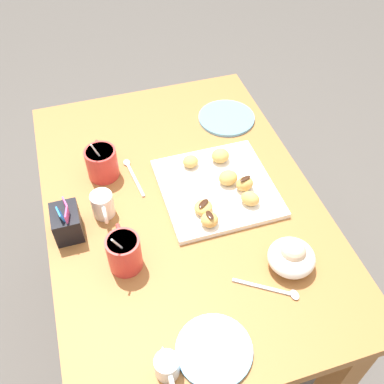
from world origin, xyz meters
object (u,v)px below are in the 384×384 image
Objects in this scene: saucer_sky_left at (226,118)px; beignet_5 at (209,220)px; ice_cream_bowl at (292,256)px; beignet_3 at (245,184)px; cream_pitcher_white at (103,204)px; sugar_caddy at (67,223)px; beignet_0 at (203,207)px; beignet_2 at (220,156)px; chocolate_sauce_pitcher at (167,366)px; beignet_1 at (228,178)px; saucer_sky_right at (214,350)px; pastry_plate_square at (217,188)px; beignet_6 at (250,199)px; beignet_4 at (190,161)px; coffee_mug_red_left at (124,251)px; coffee_mug_red_right at (102,162)px; dining_table at (182,230)px.

beignet_5 reaches higher than saucer_sky_left.
ice_cream_bowl is 0.26m from beignet_3.
cream_pitcher_white is 0.99× the size of sugar_caddy.
beignet_2 is (0.17, -0.11, 0.00)m from beignet_0.
chocolate_sauce_pitcher is at bearing 141.47° from beignet_3.
beignet_3 is (0.26, 0.02, -0.00)m from ice_cream_bowl.
chocolate_sauce_pitcher is at bearing 114.77° from ice_cream_bowl.
beignet_1 is at bearing 173.94° from beignet_2.
beignet_5 is at bearing -16.85° from saucer_sky_right.
beignet_3 is at bearing -90.38° from sugar_caddy.
pastry_plate_square is 6.07× the size of beignet_6.
beignet_5 is (-0.22, 0.11, -0.00)m from beignet_2.
cream_pitcher_white is 1.92× the size of beignet_1.
cream_pitcher_white is at bearing 109.11° from beignet_4.
beignet_6 reaches higher than saucer_sky_left.
beignet_0 is at bearing -68.27° from coffee_mug_red_left.
beignet_0 is at bearing -97.62° from sugar_caddy.
chocolate_sauce_pitcher is (-0.46, 0.27, 0.02)m from pastry_plate_square.
ice_cream_bowl is 0.39m from beignet_2.
beignet_3 is at bearing -38.53° from chocolate_sauce_pitcher.
saucer_sky_right is at bearing 163.15° from beignet_5.
cream_pitcher_white reaches higher than pastry_plate_square.
beignet_0 is (-0.37, 0.20, 0.03)m from saucer_sky_left.
beignet_3 reaches higher than beignet_6.
beignet_0 is at bearing 151.22° from saucer_sky_left.
beignet_6 is at bearing -143.50° from pastry_plate_square.
beignet_2 is at bearing -100.25° from coffee_mug_red_right.
coffee_mug_red_left is at bearing 111.73° from beignet_0.
chocolate_sauce_pitcher is 0.64m from beignet_2.
cream_pitcher_white is at bearing 76.35° from beignet_6.
sugar_caddy is 1.99× the size of beignet_2.
cream_pitcher_white is (0.18, 0.02, -0.01)m from coffee_mug_red_left.
dining_table is 0.25m from beignet_3.
chocolate_sauce_pitcher is (-0.17, 0.36, -0.01)m from ice_cream_bowl.
coffee_mug_red_left is 0.81× the size of saucer_sky_left.
coffee_mug_red_right is 0.62m from saucer_sky_right.
beignet_1 is at bearing 18.70° from beignet_6.
ice_cream_bowl is at bearing -163.14° from pastry_plate_square.
ice_cream_bowl is at bearing -58.76° from saucer_sky_right.
coffee_mug_red_left reaches higher than saucer_sky_left.
beignet_0 is at bearing 174.03° from beignet_4.
coffee_mug_red_left reaches higher than cream_pitcher_white.
coffee_mug_red_left is 0.19m from sugar_caddy.
dining_table is 0.28m from cream_pitcher_white.
beignet_2 is (0.10, -0.04, 0.03)m from pastry_plate_square.
beignet_5 is (0.05, -0.23, -0.02)m from coffee_mug_red_left.
coffee_mug_red_left reaches higher than saucer_sky_right.
coffee_mug_red_right reaches higher than dining_table.
beignet_6 is (-0.05, 0.01, -0.00)m from beignet_3.
sugar_caddy reaches higher than chocolate_sauce_pitcher.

